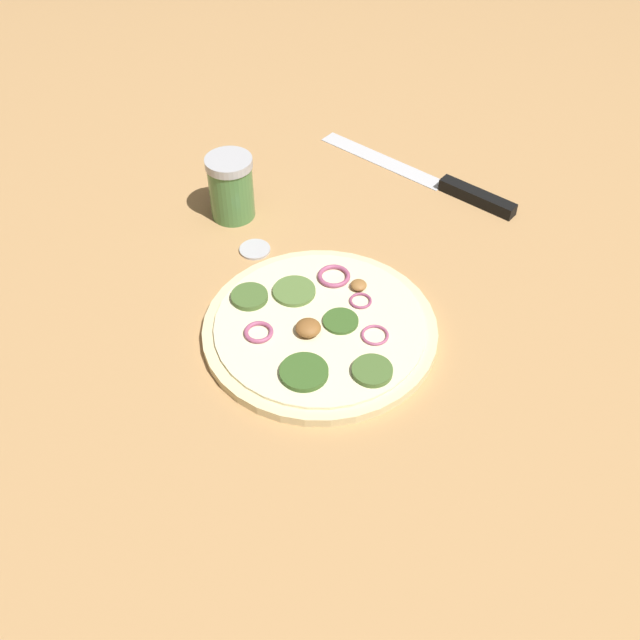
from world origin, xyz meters
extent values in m
plane|color=tan|center=(0.00, 0.00, 0.00)|extent=(3.00, 3.00, 0.00)
cylinder|color=beige|center=(0.00, 0.00, 0.01)|extent=(0.28, 0.28, 0.01)
cylinder|color=beige|center=(0.00, 0.00, 0.01)|extent=(0.25, 0.25, 0.00)
cylinder|color=#385B23|center=(-0.02, -0.01, 0.02)|extent=(0.04, 0.04, 0.00)
ellipsoid|color=brown|center=(0.01, 0.02, 0.02)|extent=(0.03, 0.03, 0.01)
cylinder|color=#567538|center=(0.05, -0.04, 0.02)|extent=(0.05, 0.05, 0.01)
torus|color=#A34C70|center=(0.06, 0.04, 0.02)|extent=(0.03, 0.03, 0.01)
cylinder|color=#385B23|center=(-0.01, 0.08, 0.02)|extent=(0.05, 0.05, 0.01)
cylinder|color=#47662D|center=(-0.08, 0.05, 0.02)|extent=(0.05, 0.05, 0.01)
torus|color=#934266|center=(-0.04, -0.05, 0.02)|extent=(0.03, 0.03, 0.00)
torus|color=#A34C70|center=(-0.07, 0.00, 0.02)|extent=(0.03, 0.03, 0.00)
cylinder|color=#47662D|center=(0.09, -0.01, 0.02)|extent=(0.04, 0.04, 0.01)
ellipsoid|color=#996633|center=(-0.03, -0.07, 0.02)|extent=(0.02, 0.02, 0.01)
torus|color=#A34C70|center=(0.01, -0.08, 0.02)|extent=(0.04, 0.04, 0.01)
cube|color=silver|center=(0.02, -0.38, 0.00)|extent=(0.21, 0.11, 0.00)
cube|color=black|center=(-0.13, -0.32, 0.01)|extent=(0.12, 0.06, 0.02)
cylinder|color=#4C7F42|center=(0.19, -0.18, 0.04)|extent=(0.06, 0.06, 0.08)
cylinder|color=#B2B2B7|center=(0.19, -0.18, 0.09)|extent=(0.06, 0.06, 0.01)
cylinder|color=#B2B2B7|center=(0.13, -0.12, 0.00)|extent=(0.04, 0.04, 0.01)
camera|label=1|loc=(-0.19, 0.58, 0.64)|focal=42.00mm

